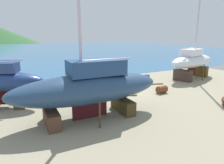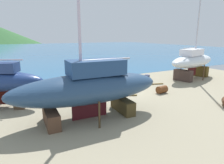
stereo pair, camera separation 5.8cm
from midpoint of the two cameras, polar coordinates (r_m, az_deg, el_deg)
ground_plane at (r=15.78m, az=9.74°, el=-5.74°), size 38.34×38.34×0.00m
sea_water at (r=76.41m, az=-21.62°, el=8.70°), size 150.35×108.86×0.01m
sailboat_small_center at (r=25.47m, az=22.52°, el=5.69°), size 8.78×4.54×14.79m
sailboat_large_starboard at (r=12.17m, az=-6.38°, el=-1.41°), size 9.67×3.34×16.84m
barrel_tipped_right at (r=18.37m, az=14.41°, el=-2.12°), size 1.02×0.78×0.67m
barrel_tipped_left at (r=18.42m, az=-12.02°, el=-1.79°), size 0.79×0.79×0.77m
barrel_rust_near at (r=21.78m, az=10.27°, el=0.87°), size 0.78×0.78×0.93m
barrel_tipped_center at (r=18.35m, az=-3.84°, el=-1.55°), size 0.65×0.65×0.79m
barrel_rust_far at (r=18.69m, az=-15.38°, el=-1.59°), size 0.74×0.74×0.88m
timber_short_cross at (r=21.22m, az=11.37°, el=-0.64°), size 2.71×0.92×0.12m
timber_plank_near at (r=17.12m, az=5.36°, el=-3.87°), size 1.17×0.64×0.11m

